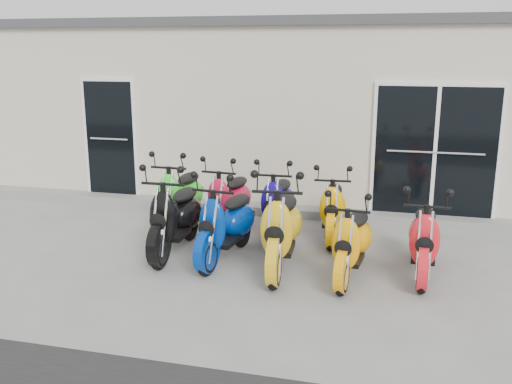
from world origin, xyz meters
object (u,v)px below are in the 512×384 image
scooter_front_orange_b (352,232)px  scooter_back_green (180,188)px  scooter_front_red (425,228)px  scooter_back_yellow (333,199)px  scooter_front_blue (226,214)px  scooter_back_red (229,192)px  scooter_front_black (175,207)px  scooter_front_orange_a (282,217)px  scooter_back_blue (278,195)px

scooter_front_orange_b → scooter_back_green: scooter_back_green is taller
scooter_front_orange_b → scooter_front_red: 0.93m
scooter_front_red → scooter_back_yellow: (-1.30, 1.20, -0.02)m
scooter_front_blue → scooter_front_orange_b: size_ratio=1.08×
scooter_front_blue → scooter_back_red: scooter_front_blue is taller
scooter_front_black → scooter_front_blue: size_ratio=1.04×
scooter_front_orange_b → scooter_back_green: 3.21m
scooter_front_orange_a → scooter_back_blue: size_ratio=1.12×
scooter_back_green → scooter_back_blue: (1.60, 0.04, -0.03)m
scooter_front_orange_a → scooter_back_red: scooter_front_orange_a is taller
scooter_back_red → scooter_back_blue: (0.79, -0.00, 0.00)m
scooter_back_green → scooter_back_blue: bearing=2.1°
scooter_front_black → scooter_front_orange_a: 1.58m
scooter_front_black → scooter_front_orange_b: (2.48, -0.30, -0.07)m
scooter_front_blue → scooter_back_red: 1.30m
scooter_back_yellow → scooter_front_blue: bearing=-139.6°
scooter_back_blue → scooter_front_black: bearing=-137.9°
scooter_front_blue → scooter_front_red: bearing=8.8°
scooter_front_black → scooter_front_orange_b: scooter_front_black is taller
scooter_front_red → scooter_back_green: size_ratio=0.95×
scooter_back_blue → scooter_back_yellow: 0.85m
scooter_back_red → scooter_front_orange_a: bearing=-46.0°
scooter_front_black → scooter_back_blue: size_ratio=1.08×
scooter_front_blue → scooter_back_blue: scooter_front_blue is taller
scooter_back_green → scooter_front_red: bearing=-16.0°
scooter_front_red → scooter_back_green: 3.92m
scooter_front_orange_b → scooter_front_blue: bearing=178.2°
scooter_front_black → scooter_back_red: bearing=68.9°
scooter_front_red → scooter_back_green: scooter_back_green is taller
scooter_front_blue → scooter_front_orange_a: size_ratio=0.92×
scooter_back_blue → scooter_front_orange_a: bearing=-78.0°
scooter_front_blue → scooter_front_orange_a: bearing=-4.1°
scooter_front_orange_a → scooter_back_green: scooter_front_orange_a is taller
scooter_front_orange_a → scooter_front_blue: bearing=164.8°
scooter_front_blue → scooter_front_red: scooter_front_blue is taller
scooter_back_blue → scooter_back_yellow: size_ratio=1.04×
scooter_front_orange_a → scooter_front_red: bearing=3.4°
scooter_front_orange_a → scooter_back_blue: (-0.35, 1.41, -0.08)m
scooter_front_red → scooter_back_blue: (-2.15, 1.17, 0.01)m
scooter_front_red → scooter_back_red: (-2.94, 1.17, 0.01)m
scooter_front_orange_a → scooter_back_blue: 1.45m
scooter_back_green → scooter_back_blue: size_ratio=1.04×
scooter_front_black → scooter_back_red: 1.25m
scooter_back_green → scooter_back_red: (0.81, 0.04, -0.03)m
scooter_front_black → scooter_front_red: scooter_front_black is taller
scooter_front_blue → scooter_front_orange_b: (1.72, -0.23, -0.05)m
scooter_front_blue → scooter_back_green: bearing=140.4°
scooter_front_orange_a → scooter_front_red: size_ratio=1.14×
scooter_front_orange_a → scooter_front_black: bearing=167.3°
scooter_front_black → scooter_back_green: size_ratio=1.03×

